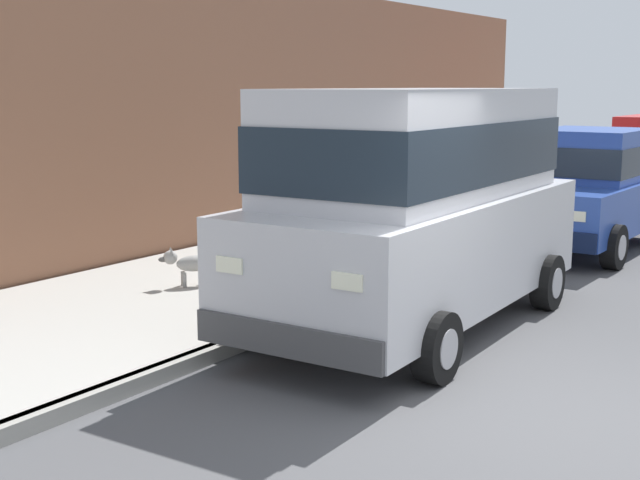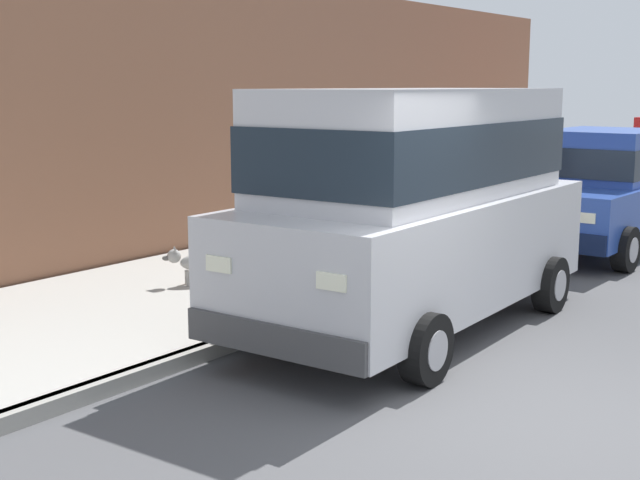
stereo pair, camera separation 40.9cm
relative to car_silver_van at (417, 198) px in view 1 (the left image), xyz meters
name	(u,v)px [view 1 (the left image)]	position (x,y,z in m)	size (l,w,h in m)	color
ground_plane	(563,417)	(2.17, -1.62, -1.39)	(80.00, 80.00, 0.00)	#4C4C4F
curb	(245,341)	(-1.03, -1.62, -1.32)	(0.16, 64.00, 0.14)	gray
sidewalk	(118,314)	(-2.83, -1.62, -1.32)	(3.60, 64.00, 0.14)	#A8A59E
car_silver_van	(417,198)	(0.00, 0.00, 0.00)	(2.23, 4.95, 2.52)	#BCBCC1
car_blue_hatchback	(585,188)	(0.08, 5.44, -0.42)	(2.01, 3.83, 1.88)	#28479E
dog_grey	(189,263)	(-2.89, -0.39, -0.97)	(0.51, 0.63, 0.49)	#999691
building_facade	(259,112)	(-4.93, 3.60, 0.71)	(0.50, 20.00, 4.21)	#8C5B42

